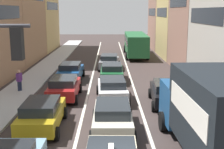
{
  "coord_description": "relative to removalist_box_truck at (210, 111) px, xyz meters",
  "views": [
    {
      "loc": [
        -0.22,
        -8.05,
        5.76
      ],
      "look_at": [
        0.0,
        12.0,
        1.6
      ],
      "focal_mm": 49.06,
      "sensor_mm": 36.0,
      "label": 1
    }
  ],
  "objects": [
    {
      "name": "pedestrian_mid_sidewalk",
      "position": [
        -10.33,
        10.21,
        -1.03
      ],
      "size": [
        0.35,
        0.46,
        1.66
      ],
      "rotation": [
        0.0,
        0.0,
        2.55
      ],
      "color": "#262D47",
      "rests_on": "ground"
    },
    {
      "name": "wagon_left_lane_second",
      "position": [
        -7.23,
        3.22,
        -1.18
      ],
      "size": [
        2.11,
        4.32,
        1.49
      ],
      "rotation": [
        0.0,
        0.0,
        1.58
      ],
      "color": "#B29319",
      "rests_on": "ground"
    },
    {
      "name": "removalist_box_truck",
      "position": [
        0.0,
        0.0,
        0.0
      ],
      "size": [
        2.85,
        7.76,
        3.58
      ],
      "rotation": [
        0.0,
        0.0,
        1.59
      ],
      "color": "navy",
      "rests_on": "ground"
    },
    {
      "name": "lane_stripe_left",
      "position": [
        -5.4,
        16.84,
        -1.97
      ],
      "size": [
        0.16,
        60.0,
        0.01
      ],
      "primitive_type": "cube",
      "color": "silver",
      "rests_on": "ground"
    },
    {
      "name": "sedan_left_lane_fourth",
      "position": [
        -7.14,
        14.23,
        -1.18
      ],
      "size": [
        2.12,
        4.33,
        1.49
      ],
      "rotation": [
        0.0,
        0.0,
        1.55
      ],
      "color": "#194C8C",
      "rests_on": "ground"
    },
    {
      "name": "lane_stripe_right",
      "position": [
        -2.0,
        16.84,
        -1.97
      ],
      "size": [
        0.16,
        60.0,
        0.01
      ],
      "primitive_type": "cube",
      "color": "silver",
      "rests_on": "ground"
    },
    {
      "name": "sidewalk_left",
      "position": [
        -10.4,
        16.84,
        -1.9
      ],
      "size": [
        2.6,
        64.0,
        0.14
      ],
      "primitive_type": "cube",
      "color": "#B2B2B2",
      "rests_on": "ground"
    },
    {
      "name": "sedan_centre_lane_fifth",
      "position": [
        -3.86,
        19.22,
        -1.18
      ],
      "size": [
        2.25,
        4.39,
        1.49
      ],
      "rotation": [
        0.0,
        0.0,
        1.52
      ],
      "color": "gray",
      "rests_on": "ground"
    },
    {
      "name": "sedan_left_lane_third",
      "position": [
        -6.9,
        8.63,
        -1.18
      ],
      "size": [
        2.06,
        4.3,
        1.49
      ],
      "rotation": [
        0.0,
        0.0,
        1.57
      ],
      "color": "#A51E1E",
      "rests_on": "ground"
    },
    {
      "name": "building_row_right",
      "position": [
        6.2,
        19.61,
        3.32
      ],
      "size": [
        7.2,
        43.9,
        12.45
      ],
      "rotation": [
        0.0,
        0.0,
        -1.57
      ],
      "color": "#936B5B",
      "rests_on": "ground"
    },
    {
      "name": "bus_mid_queue_primary",
      "position": [
        -0.43,
        28.2,
        -0.21
      ],
      "size": [
        2.95,
        10.55,
        2.9
      ],
      "rotation": [
        0.0,
        0.0,
        1.55
      ],
      "color": "#1E6033",
      "rests_on": "ground"
    },
    {
      "name": "hatchback_centre_lane_third",
      "position": [
        -3.7,
        8.21,
        -1.18
      ],
      "size": [
        2.21,
        4.37,
        1.49
      ],
      "rotation": [
        0.0,
        0.0,
        1.61
      ],
      "color": "silver",
      "rests_on": "ground"
    },
    {
      "name": "sedan_right_lane_behind_truck",
      "position": [
        -0.3,
        7.19,
        -1.18
      ],
      "size": [
        2.28,
        4.4,
        1.49
      ],
      "rotation": [
        0.0,
        0.0,
        1.51
      ],
      "color": "black",
      "rests_on": "ground"
    },
    {
      "name": "coupe_centre_lane_fourth",
      "position": [
        -3.66,
        13.82,
        -1.18
      ],
      "size": [
        2.1,
        4.32,
        1.49
      ],
      "rotation": [
        0.0,
        0.0,
        1.56
      ],
      "color": "#19592D",
      "rests_on": "ground"
    },
    {
      "name": "sedan_centre_lane_second",
      "position": [
        -3.74,
        2.8,
        -1.18
      ],
      "size": [
        2.08,
        4.31,
        1.49
      ],
      "rotation": [
        0.0,
        0.0,
        1.57
      ],
      "color": "beige",
      "rests_on": "ground"
    }
  ]
}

